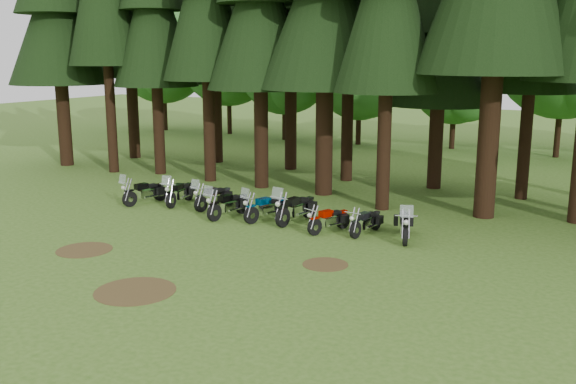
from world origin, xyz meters
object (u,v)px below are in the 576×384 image
motorcycle_6 (329,221)px  motorcycle_7 (366,223)px  motorcycle_3 (228,205)px  motorcycle_4 (267,208)px  motorcycle_5 (296,209)px  motorcycle_8 (404,225)px  motorcycle_2 (214,198)px  motorcycle_0 (145,193)px  motorcycle_1 (180,193)px

motorcycle_6 → motorcycle_7: 1.31m
motorcycle_3 → motorcycle_4: size_ratio=1.03×
motorcycle_5 → motorcycle_8: 4.31m
motorcycle_8 → motorcycle_2: bearing=155.2°
motorcycle_0 → motorcycle_3: motorcycle_3 is taller
motorcycle_1 → motorcycle_6: (7.40, -0.82, -0.06)m
motorcycle_5 → motorcycle_3: bearing=-159.8°
motorcycle_0 → motorcycle_8: (11.40, 0.25, 0.02)m
motorcycle_2 → motorcycle_3: motorcycle_3 is taller
motorcycle_2 → motorcycle_4: bearing=-3.1°
motorcycle_6 → motorcycle_1: bearing=-165.3°
motorcycle_1 → motorcycle_7: 8.66m
motorcycle_5 → motorcycle_0: bearing=-169.4°
motorcycle_2 → motorcycle_8: 8.35m
motorcycle_0 → motorcycle_4: (5.95, 0.13, 0.00)m
motorcycle_1 → motorcycle_2: (1.70, 0.06, -0.01)m
motorcycle_0 → motorcycle_2: size_ratio=1.01×
motorcycle_5 → motorcycle_6: (1.66, -0.56, -0.10)m
motorcycle_0 → motorcycle_8: bearing=15.2°
motorcycle_4 → motorcycle_0: bearing=-160.7°
motorcycle_2 → motorcycle_5: (4.03, -0.32, 0.06)m
motorcycle_5 → motorcycle_2: bearing=-177.0°
motorcycle_2 → motorcycle_6: (5.69, -0.88, -0.05)m
motorcycle_0 → motorcycle_3: bearing=11.2°
motorcycle_6 → motorcycle_7: (1.26, 0.38, -0.00)m
motorcycle_7 → motorcycle_8: (1.39, 0.04, 0.07)m
motorcycle_6 → motorcycle_8: 2.68m
motorcycle_8 → motorcycle_3: bearing=162.1°
motorcycle_5 → motorcycle_4: bearing=-159.7°
motorcycle_3 → motorcycle_7: (5.58, 0.42, -0.07)m
motorcycle_2 → motorcycle_4: motorcycle_4 is taller
motorcycle_3 → motorcycle_8: bearing=13.7°
motorcycle_3 → motorcycle_1: bearing=174.3°
motorcycle_0 → motorcycle_2: 3.14m
motorcycle_3 → motorcycle_2: bearing=155.9°
motorcycle_3 → motorcycle_4: motorcycle_3 is taller
motorcycle_1 → motorcycle_2: 1.71m
motorcycle_7 → motorcycle_0: bearing=-170.3°
motorcycle_6 → motorcycle_5: bearing=-177.8°
motorcycle_4 → motorcycle_7: size_ratio=1.11×
motorcycle_5 → motorcycle_7: size_ratio=1.24×
motorcycle_2 → motorcycle_5: 4.05m
motorcycle_4 → motorcycle_8: motorcycle_8 is taller
motorcycle_3 → motorcycle_6: (4.33, 0.04, -0.06)m
motorcycle_0 → motorcycle_2: bearing=27.0°
motorcycle_2 → motorcycle_4: (2.89, -0.58, 0.01)m
motorcycle_3 → motorcycle_7: bearing=14.2°
motorcycle_1 → motorcycle_3: motorcycle_3 is taller
motorcycle_8 → motorcycle_7: bearing=160.0°
motorcycle_0 → motorcycle_3: size_ratio=0.98×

